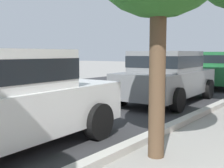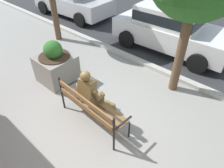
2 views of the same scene
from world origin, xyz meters
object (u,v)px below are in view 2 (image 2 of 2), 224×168
object	(u,v)px
park_bench	(90,106)
parked_car_white	(171,27)
bronze_statue_seated	(92,94)
concrete_planter	(56,66)

from	to	relation	value
park_bench	parked_car_white	bearing A→B (deg)	96.47
park_bench	bronze_statue_seated	xyz separation A→B (m)	(-0.16, 0.21, 0.12)
park_bench	concrete_planter	size ratio (longest dim) A/B	1.44
concrete_planter	bronze_statue_seated	bearing A→B (deg)	-9.46
bronze_statue_seated	parked_car_white	world-z (taller)	parked_car_white
bronze_statue_seated	concrete_planter	bearing A→B (deg)	170.54
park_bench	concrete_planter	xyz separation A→B (m)	(-1.97, 0.52, -0.04)
bronze_statue_seated	concrete_planter	world-z (taller)	bronze_statue_seated
park_bench	parked_car_white	xyz separation A→B (m)	(-0.50, 4.43, 0.30)
concrete_planter	parked_car_white	distance (m)	4.19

